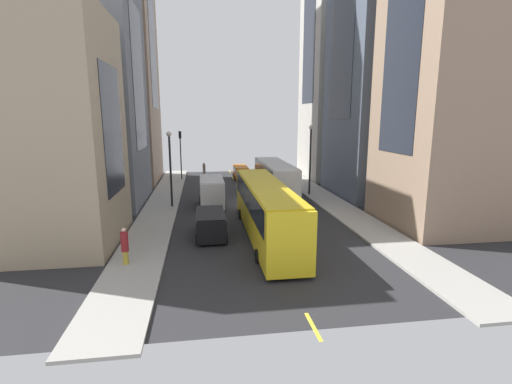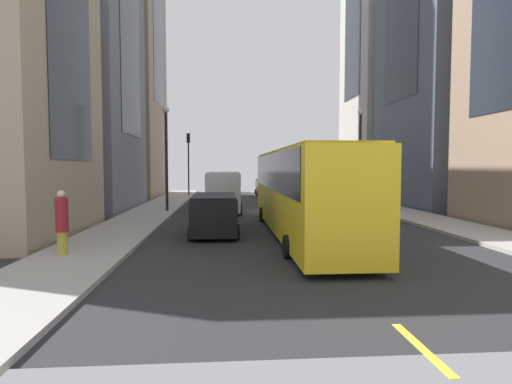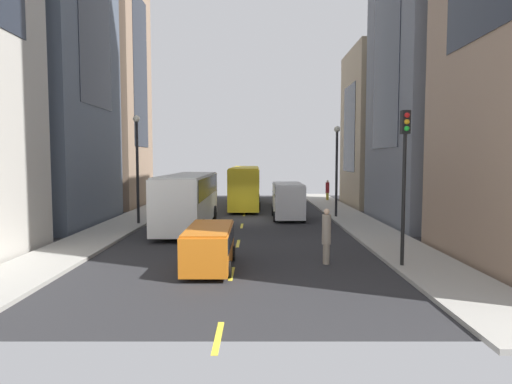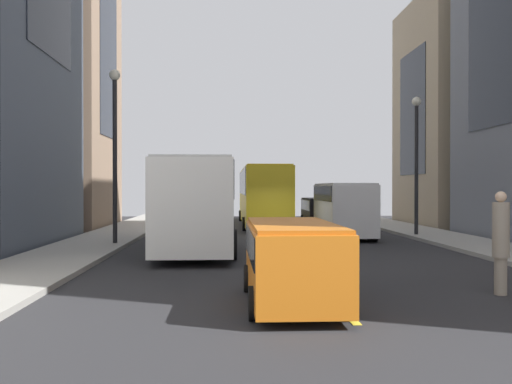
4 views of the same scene
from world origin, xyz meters
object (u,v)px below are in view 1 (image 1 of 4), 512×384
pedestrian_waiting_curb (204,171)px  city_bus_white (275,176)px  delivery_van_white (212,190)px  streetcar_yellow (266,205)px  car_black_0 (211,222)px  car_orange_1 (241,171)px  pedestrian_crossing_near (125,245)px  traffic_light_near_corner (180,146)px

pedestrian_waiting_curb → city_bus_white: bearing=-4.2°
delivery_van_white → pedestrian_waiting_curb: 14.05m
streetcar_yellow → delivery_van_white: size_ratio=2.81×
car_black_0 → streetcar_yellow: bearing=175.4°
delivery_van_white → car_orange_1: bearing=-105.7°
car_black_0 → car_orange_1: 24.07m
car_black_0 → pedestrian_waiting_curb: size_ratio=1.80×
car_black_0 → pedestrian_crossing_near: 6.43m
pedestrian_crossing_near → pedestrian_waiting_curb: bearing=20.7°
traffic_light_near_corner → car_black_0: bearing=97.4°
city_bus_white → car_black_0: city_bus_white is taller
streetcar_yellow → traffic_light_near_corner: size_ratio=2.44×
pedestrian_waiting_curb → pedestrian_crossing_near: pedestrian_waiting_curb is taller
streetcar_yellow → pedestrian_crossing_near: streetcar_yellow is taller
streetcar_yellow → pedestrian_waiting_curb: bearing=-80.5°
streetcar_yellow → car_orange_1: (-0.85, -23.94, -1.14)m
city_bus_white → delivery_van_white: size_ratio=2.18×
streetcar_yellow → delivery_van_white: bearing=-70.2°
car_orange_1 → pedestrian_crossing_near: (9.16, 28.07, 0.23)m
city_bus_white → pedestrian_crossing_near: bearing=56.4°
car_orange_1 → delivery_van_white: bearing=74.3°
car_black_0 → traffic_light_near_corner: bearing=-82.6°
car_orange_1 → pedestrian_crossing_near: bearing=71.9°
traffic_light_near_corner → pedestrian_waiting_curb: bearing=164.1°
streetcar_yellow → traffic_light_near_corner: (6.73, -24.01, 2.20)m
city_bus_white → car_orange_1: city_bus_white is taller
car_orange_1 → pedestrian_crossing_near: 29.53m
city_bus_white → traffic_light_near_corner: size_ratio=1.90×
city_bus_white → traffic_light_near_corner: traffic_light_near_corner is taller
delivery_van_white → traffic_light_near_corner: (3.42, -14.85, 2.82)m
car_orange_1 → pedestrian_waiting_curb: 4.79m
delivery_van_white → pedestrian_crossing_near: (5.00, 13.30, -0.30)m
city_bus_white → car_black_0: bearing=62.0°
city_bus_white → traffic_light_near_corner: 14.86m
car_orange_1 → traffic_light_near_corner: 8.29m
pedestrian_crossing_near → traffic_light_near_corner: size_ratio=0.34×
city_bus_white → car_orange_1: 10.99m
city_bus_white → pedestrian_waiting_curb: size_ratio=4.98×
car_orange_1 → pedestrian_crossing_near: size_ratio=2.19×
streetcar_yellow → delivery_van_white: streetcar_yellow is taller
car_black_0 → car_orange_1: (-4.50, -23.64, -0.03)m
city_bus_white → car_orange_1: (2.41, -10.67, -1.03)m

